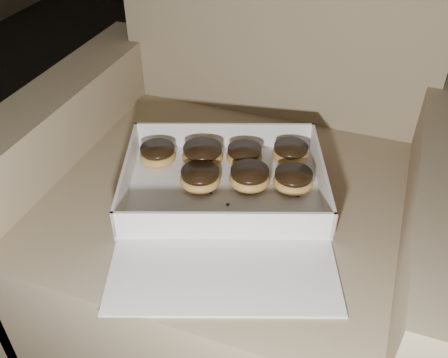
% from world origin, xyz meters
% --- Properties ---
extents(floor, '(4.50, 4.50, 0.00)m').
position_xyz_m(floor, '(0.00, 0.00, 0.00)').
color(floor, black).
rests_on(floor, ground).
extents(armchair, '(0.96, 0.81, 1.01)m').
position_xyz_m(armchair, '(0.01, 0.18, 0.32)').
color(armchair, '#907F5C').
rests_on(armchair, floor).
extents(bakery_box, '(0.54, 0.58, 0.07)m').
position_xyz_m(bakery_box, '(0.02, 0.06, 0.46)').
color(bakery_box, white).
rests_on(bakery_box, armchair).
extents(donut_a, '(0.08, 0.08, 0.04)m').
position_xyz_m(donut_a, '(0.11, 0.23, 0.48)').
color(donut_a, gold).
rests_on(donut_a, bakery_box).
extents(donut_b, '(0.09, 0.09, 0.04)m').
position_xyz_m(donut_b, '(0.05, 0.11, 0.48)').
color(donut_b, gold).
rests_on(donut_b, bakery_box).
extents(donut_c, '(0.09, 0.09, 0.05)m').
position_xyz_m(donut_c, '(-0.07, 0.15, 0.48)').
color(donut_c, gold).
rests_on(donut_c, bakery_box).
extents(donut_d, '(0.08, 0.08, 0.04)m').
position_xyz_m(donut_d, '(-0.16, 0.12, 0.48)').
color(donut_d, gold).
rests_on(donut_d, bakery_box).
extents(donut_e, '(0.08, 0.08, 0.04)m').
position_xyz_m(donut_e, '(-0.04, 0.08, 0.48)').
color(donut_e, gold).
rests_on(donut_e, bakery_box).
extents(donut_f, '(0.08, 0.08, 0.04)m').
position_xyz_m(donut_f, '(0.02, 0.19, 0.48)').
color(donut_f, gold).
rests_on(donut_f, bakery_box).
extents(donut_g, '(0.08, 0.08, 0.04)m').
position_xyz_m(donut_g, '(0.14, 0.14, 0.48)').
color(donut_g, gold).
rests_on(donut_g, bakery_box).
extents(crumb_a, '(0.01, 0.01, 0.00)m').
position_xyz_m(crumb_a, '(0.16, 0.11, 0.46)').
color(crumb_a, black).
rests_on(crumb_a, bakery_box).
extents(crumb_b, '(0.01, 0.01, 0.00)m').
position_xyz_m(crumb_b, '(0.03, 0.04, 0.46)').
color(crumb_b, black).
rests_on(crumb_b, bakery_box).
extents(crumb_c, '(0.01, 0.01, 0.00)m').
position_xyz_m(crumb_c, '(-0.02, 0.06, 0.46)').
color(crumb_c, black).
rests_on(crumb_c, bakery_box).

